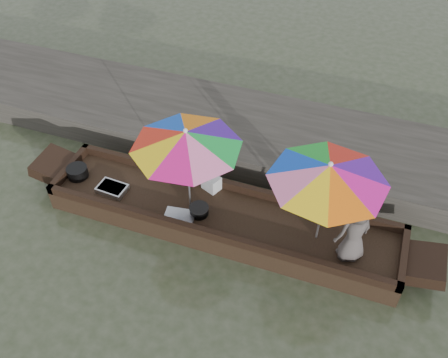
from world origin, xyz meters
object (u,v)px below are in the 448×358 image
(charcoal_grill, at_px, (199,211))
(supply_bag, at_px, (211,183))
(umbrella_bow, at_px, (188,169))
(boat_hull, at_px, (222,219))
(tray_crayfish, at_px, (112,189))
(vendor, at_px, (355,231))
(umbrella_stern, at_px, (323,203))
(cooking_pot, at_px, (77,172))
(tray_scallop, at_px, (179,217))

(charcoal_grill, height_order, supply_bag, supply_bag)
(charcoal_grill, relative_size, umbrella_bow, 0.18)
(boat_hull, height_order, tray_crayfish, tray_crayfish)
(charcoal_grill, distance_m, vendor, 2.44)
(boat_hull, distance_m, umbrella_stern, 1.81)
(tray_crayfish, bearing_deg, supply_bag, 21.69)
(boat_hull, distance_m, cooking_pot, 2.64)
(supply_bag, bearing_deg, umbrella_bow, -113.98)
(cooking_pot, bearing_deg, vendor, -1.55)
(boat_hull, bearing_deg, charcoal_grill, -154.15)
(supply_bag, bearing_deg, umbrella_stern, -13.38)
(supply_bag, distance_m, umbrella_stern, 2.05)
(supply_bag, bearing_deg, cooking_pot, -167.55)
(tray_scallop, xyz_separation_m, supply_bag, (0.24, 0.80, 0.10))
(tray_scallop, bearing_deg, umbrella_bow, 83.68)
(tray_crayfish, distance_m, umbrella_stern, 3.52)
(tray_scallop, bearing_deg, supply_bag, 73.42)
(boat_hull, bearing_deg, supply_bag, 127.90)
(tray_scallop, relative_size, umbrella_bow, 0.28)
(tray_crayfish, height_order, supply_bag, supply_bag)
(supply_bag, bearing_deg, boat_hull, -52.10)
(umbrella_bow, bearing_deg, supply_bag, 66.02)
(cooking_pot, xyz_separation_m, umbrella_stern, (4.17, 0.05, 0.68))
(boat_hull, xyz_separation_m, charcoal_grill, (-0.33, -0.16, 0.25))
(boat_hull, distance_m, charcoal_grill, 0.44)
(tray_crayfish, height_order, umbrella_stern, umbrella_stern)
(tray_scallop, distance_m, supply_bag, 0.84)
(umbrella_bow, xyz_separation_m, umbrella_stern, (2.09, 0.00, 0.00))
(cooking_pot, height_order, tray_crayfish, cooking_pot)
(cooking_pot, distance_m, vendor, 4.71)
(boat_hull, bearing_deg, umbrella_stern, 0.00)
(boat_hull, relative_size, umbrella_bow, 3.41)
(cooking_pot, height_order, tray_scallop, cooking_pot)
(tray_crayfish, height_order, umbrella_bow, umbrella_bow)
(tray_crayfish, xyz_separation_m, umbrella_bow, (1.35, 0.17, 0.73))
(tray_scallop, relative_size, vendor, 0.44)
(supply_bag, xyz_separation_m, umbrella_stern, (1.89, -0.45, 0.65))
(cooking_pot, relative_size, tray_crayfish, 0.74)
(umbrella_stern, bearing_deg, tray_scallop, -170.57)
(tray_crayfish, xyz_separation_m, umbrella_stern, (3.44, 0.17, 0.73))
(tray_crayfish, bearing_deg, tray_scallop, -8.16)
(cooking_pot, height_order, umbrella_bow, umbrella_bow)
(boat_hull, xyz_separation_m, cooking_pot, (-2.63, -0.05, 0.27))
(cooking_pot, bearing_deg, tray_scallop, -8.39)
(supply_bag, height_order, umbrella_bow, umbrella_bow)
(tray_scallop, height_order, vendor, vendor)
(cooking_pot, relative_size, umbrella_bow, 0.21)
(supply_bag, relative_size, umbrella_bow, 0.17)
(vendor, xyz_separation_m, umbrella_stern, (-0.52, 0.18, 0.22))
(umbrella_stern, bearing_deg, vendor, -19.10)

